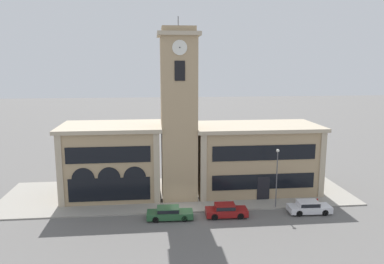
{
  "coord_description": "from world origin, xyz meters",
  "views": [
    {
      "loc": [
        -3.08,
        -39.01,
        16.21
      ],
      "look_at": [
        1.37,
        2.99,
        8.59
      ],
      "focal_mm": 35.0,
      "sensor_mm": 36.0,
      "label": 1
    }
  ],
  "objects_px": {
    "street_lamp": "(277,170)",
    "parked_car_mid": "(226,210)",
    "parked_car_near": "(169,213)",
    "fire_hydrant": "(317,202)",
    "parked_car_far": "(309,207)"
  },
  "relations": [
    {
      "from": "street_lamp",
      "to": "parked_car_near",
      "type": "bearing_deg",
      "value": -171.68
    },
    {
      "from": "parked_car_far",
      "to": "street_lamp",
      "type": "xyz_separation_m",
      "value": [
        -3.18,
        1.79,
        3.77
      ]
    },
    {
      "from": "parked_car_near",
      "to": "parked_car_mid",
      "type": "bearing_deg",
      "value": 1.96
    },
    {
      "from": "parked_car_far",
      "to": "street_lamp",
      "type": "relative_size",
      "value": 0.69
    },
    {
      "from": "parked_car_mid",
      "to": "street_lamp",
      "type": "height_order",
      "value": "street_lamp"
    },
    {
      "from": "parked_car_far",
      "to": "parked_car_near",
      "type": "bearing_deg",
      "value": -178.04
    },
    {
      "from": "parked_car_mid",
      "to": "parked_car_far",
      "type": "bearing_deg",
      "value": 1.97
    },
    {
      "from": "street_lamp",
      "to": "fire_hydrant",
      "type": "relative_size",
      "value": 7.81
    },
    {
      "from": "parked_car_far",
      "to": "fire_hydrant",
      "type": "xyz_separation_m",
      "value": [
        1.71,
        1.67,
        -0.17
      ]
    },
    {
      "from": "street_lamp",
      "to": "parked_car_mid",
      "type": "bearing_deg",
      "value": -163.74
    },
    {
      "from": "parked_car_near",
      "to": "parked_car_far",
      "type": "bearing_deg",
      "value": 1.96
    },
    {
      "from": "fire_hydrant",
      "to": "parked_car_far",
      "type": "bearing_deg",
      "value": -135.71
    },
    {
      "from": "parked_car_near",
      "to": "parked_car_far",
      "type": "xyz_separation_m",
      "value": [
        15.42,
        -0.0,
        0.04
      ]
    },
    {
      "from": "parked_car_mid",
      "to": "street_lamp",
      "type": "distance_m",
      "value": 7.41
    },
    {
      "from": "parked_car_near",
      "to": "parked_car_mid",
      "type": "height_order",
      "value": "parked_car_mid"
    }
  ]
}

